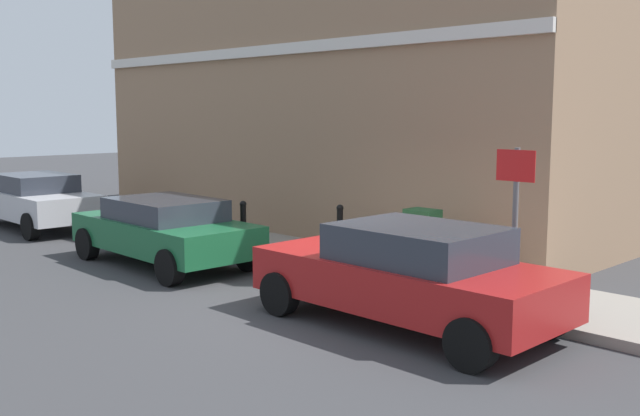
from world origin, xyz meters
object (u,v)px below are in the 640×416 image
(car_red, at_px, (409,274))
(bollard_far_kerb, at_px, (243,225))
(car_green, at_px, (165,229))
(street_sign, at_px, (515,204))
(car_silver, at_px, (36,200))
(utility_cabinet, at_px, (422,245))
(bollard_near_cabinet, at_px, (340,230))

(car_red, height_order, bollard_far_kerb, car_red)
(car_green, distance_m, street_sign, 6.88)
(car_green, distance_m, bollard_far_kerb, 1.55)
(car_silver, xyz_separation_m, utility_cabinet, (2.10, -10.54, -0.05))
(car_red, height_order, street_sign, street_sign)
(utility_cabinet, bearing_deg, car_green, 116.87)
(car_red, height_order, car_green, car_red)
(car_red, distance_m, bollard_far_kerb, 5.35)
(car_red, relative_size, bollard_near_cabinet, 4.21)
(bollard_far_kerb, bearing_deg, car_silver, 100.60)
(car_silver, bearing_deg, utility_cabinet, -167.59)
(bollard_near_cabinet, bearing_deg, car_green, 134.28)
(car_red, xyz_separation_m, car_green, (-0.12, 5.85, -0.05))
(car_red, relative_size, street_sign, 1.90)
(bollard_near_cabinet, height_order, street_sign, street_sign)
(car_silver, xyz_separation_m, bollard_near_cabinet, (2.20, -8.51, -0.03))
(bollard_far_kerb, bearing_deg, utility_cabinet, -77.49)
(utility_cabinet, distance_m, bollard_far_kerb, 3.89)
(utility_cabinet, xyz_separation_m, bollard_near_cabinet, (0.10, 2.03, 0.02))
(street_sign, bearing_deg, bollard_near_cabinet, 78.01)
(car_silver, distance_m, bollard_far_kerb, 6.86)
(car_red, xyz_separation_m, street_sign, (1.33, -0.81, 0.91))
(car_red, height_order, car_silver, car_red)
(car_silver, relative_size, street_sign, 1.87)
(car_red, bearing_deg, utility_cabinet, -56.56)
(car_red, distance_m, car_silver, 11.94)
(bollard_far_kerb, bearing_deg, bollard_near_cabinet, -61.87)
(bollard_near_cabinet, bearing_deg, utility_cabinet, -92.82)
(bollard_far_kerb, bearing_deg, car_green, 155.27)
(street_sign, bearing_deg, car_green, 102.29)
(car_red, bearing_deg, car_green, 1.33)
(car_red, bearing_deg, bollard_far_kerb, -13.79)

